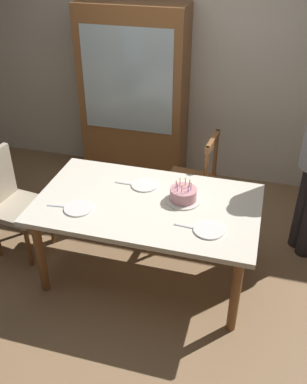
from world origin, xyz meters
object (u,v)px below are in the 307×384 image
at_px(chair_upholstered, 10,198).
at_px(plate_near_celebrant, 79,208).
at_px(chair_spindle_back, 192,182).
at_px(china_cabinet, 134,97).
at_px(dining_table, 147,211).
at_px(plate_far_side, 145,185).
at_px(birthday_cake, 183,195).
at_px(plate_near_guest, 209,230).

bearing_deg(chair_upholstered, plate_near_celebrant, -17.88).
height_order(chair_spindle_back, china_cabinet, china_cabinet).
height_order(dining_table, chair_upholstered, chair_upholstered).
xyz_separation_m(plate_near_celebrant, plate_far_side, (0.39, 0.45, 0.00)).
height_order(birthday_cake, china_cabinet, china_cabinet).
distance_m(plate_far_side, chair_upholstered, 1.19).
bearing_deg(plate_near_guest, birthday_cake, 128.48).
relative_size(plate_near_celebrant, chair_upholstered, 0.23).
xyz_separation_m(birthday_cake, plate_near_guest, (0.25, -0.32, -0.04)).
height_order(chair_upholstered, china_cabinet, china_cabinet).
relative_size(birthday_cake, plate_near_guest, 1.27).
distance_m(plate_near_celebrant, plate_far_side, 0.59).
distance_m(dining_table, plate_near_celebrant, 0.53).
height_order(birthday_cake, plate_far_side, birthday_cake).
bearing_deg(plate_far_side, chair_spindle_back, 64.36).
bearing_deg(china_cabinet, plate_near_celebrant, -86.11).
bearing_deg(dining_table, chair_spindle_back, 76.34).
distance_m(dining_table, birthday_cake, 0.31).
bearing_deg(chair_upholstered, china_cabinet, 66.93).
distance_m(dining_table, plate_far_side, 0.26).
bearing_deg(chair_spindle_back, dining_table, -103.66).
xyz_separation_m(chair_spindle_back, china_cabinet, (-0.79, 0.74, 0.49)).
distance_m(plate_far_side, plate_near_guest, 0.75).
bearing_deg(plate_near_guest, plate_near_celebrant, 180.00).
height_order(plate_near_celebrant, plate_near_guest, same).
bearing_deg(plate_near_guest, chair_spindle_back, 106.87).
distance_m(plate_far_side, chair_spindle_back, 0.71).
height_order(plate_near_guest, chair_spindle_back, chair_spindle_back).
xyz_separation_m(plate_near_celebrant, chair_upholstered, (-0.77, 0.25, -0.21)).
bearing_deg(plate_near_celebrant, plate_far_side, 49.35).
xyz_separation_m(dining_table, birthday_cake, (0.26, 0.09, 0.13)).
bearing_deg(plate_far_side, plate_near_celebrant, -130.65).
height_order(dining_table, chair_spindle_back, chair_spindle_back).
relative_size(plate_far_side, chair_upholstered, 0.23).
bearing_deg(dining_table, plate_near_guest, -23.60).
distance_m(chair_spindle_back, chair_upholstered, 1.65).
xyz_separation_m(birthday_cake, chair_spindle_back, (-0.06, 0.72, -0.32)).
bearing_deg(chair_upholstered, dining_table, -1.16).
height_order(birthday_cake, plate_near_celebrant, birthday_cake).
relative_size(dining_table, china_cabinet, 0.90).
xyz_separation_m(plate_far_side, plate_near_guest, (0.60, -0.45, 0.00)).
bearing_deg(chair_upholstered, plate_near_guest, -8.08).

